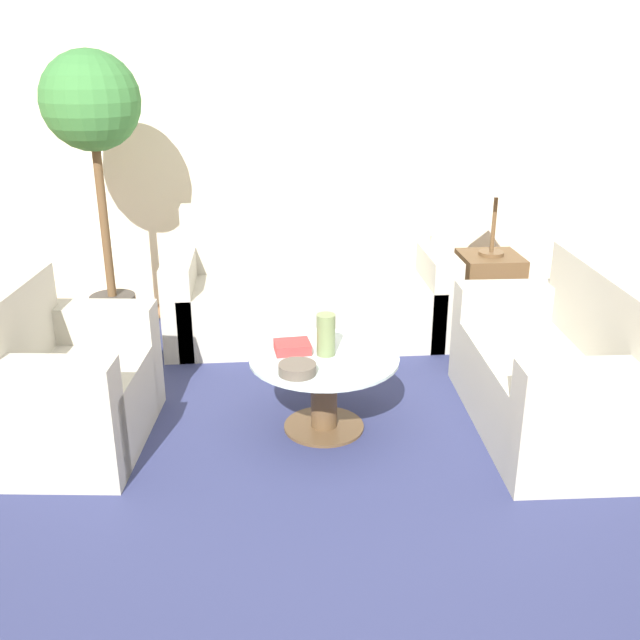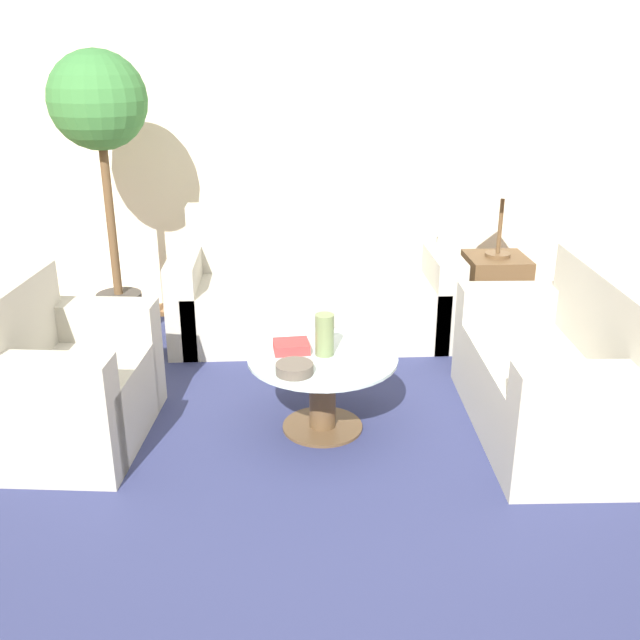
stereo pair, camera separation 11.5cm
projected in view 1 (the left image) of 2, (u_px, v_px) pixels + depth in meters
ground_plane at (351, 486)px, 3.44m from camera, size 14.00×14.00×0.00m
wall_back at (308, 141)px, 5.52m from camera, size 10.00×0.06×2.60m
rug at (324, 427)px, 3.96m from camera, size 3.64×3.62×0.01m
sofa_main at (309, 295)px, 5.15m from camera, size 2.00×0.77×0.93m
armchair at (62, 391)px, 3.72m from camera, size 0.81×1.04×0.89m
loveseat at (559, 377)px, 3.88m from camera, size 0.78×1.39×0.91m
coffee_table at (324, 382)px, 3.86m from camera, size 0.81×0.81×0.44m
side_table at (488, 294)px, 5.21m from camera, size 0.42×0.42×0.59m
table_lamp at (498, 178)px, 4.91m from camera, size 0.35×0.35×0.68m
potted_plant at (94, 129)px, 4.64m from camera, size 0.64×0.64×1.98m
vase at (326, 335)px, 3.79m from camera, size 0.10×0.10×0.23m
bowl at (297, 369)px, 3.59m from camera, size 0.19×0.19×0.05m
book_stack at (292, 347)px, 3.85m from camera, size 0.20×0.17×0.06m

